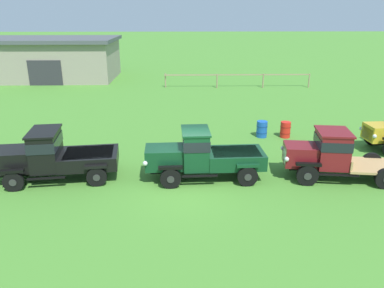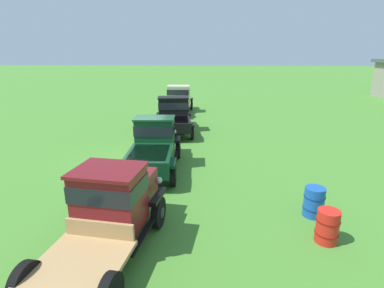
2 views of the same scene
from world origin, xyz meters
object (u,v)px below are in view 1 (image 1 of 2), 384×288
Objects in this scene: vintage_truck_midrow_center at (202,155)px; farm_shed at (32,58)px; vintage_truck_second_in_line at (52,155)px; oil_drum_beside_row at (262,129)px; oil_drum_near_fence at (285,130)px; vintage_truck_far_side at (328,153)px.

farm_shed is at bearing 123.00° from vintage_truck_midrow_center.
vintage_truck_midrow_center is (6.43, -0.09, -0.00)m from vintage_truck_second_in_line.
oil_drum_beside_row is 1.34m from oil_drum_near_fence.
vintage_truck_second_in_line is at bearing -155.10° from oil_drum_near_fence.
vintage_truck_midrow_center reaches higher than oil_drum_near_fence.
vintage_truck_far_side is (5.39, -0.11, 0.05)m from vintage_truck_midrow_center.
oil_drum_beside_row is at bearing 106.75° from vintage_truck_far_side.
vintage_truck_midrow_center is 5.70× the size of oil_drum_near_fence.
oil_drum_beside_row is at bearing -44.66° from farm_shed.
vintage_truck_midrow_center is at bearing -132.94° from oil_drum_near_fence.
vintage_truck_far_side is at bearing -49.42° from farm_shed.
vintage_truck_midrow_center is 5.58× the size of oil_drum_beside_row.
vintage_truck_midrow_center is at bearing -123.90° from oil_drum_beside_row.
oil_drum_near_fence is (-0.35, 5.52, -0.67)m from vintage_truck_far_side.
farm_shed is 3.20× the size of vintage_truck_second_in_line.
farm_shed is 3.52× the size of vintage_truck_far_side.
vintage_truck_second_in_line is 11.82m from vintage_truck_far_side.
vintage_truck_far_side is (11.82, -0.20, 0.05)m from vintage_truck_second_in_line.
vintage_truck_midrow_center is at bearing 178.88° from vintage_truck_far_side.
vintage_truck_midrow_center is 6.67m from oil_drum_beside_row.
oil_drum_beside_row reaches higher than oil_drum_near_fence.
oil_drum_near_fence is at bearing 24.90° from vintage_truck_second_in_line.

